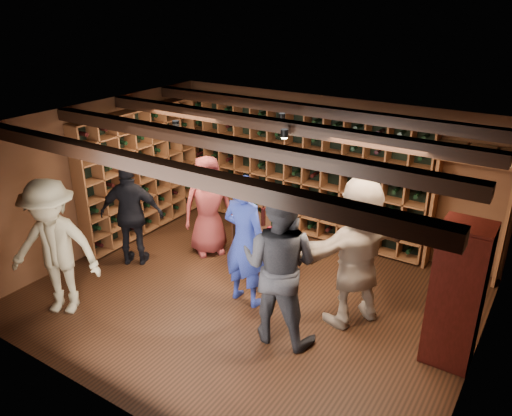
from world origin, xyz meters
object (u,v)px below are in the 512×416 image
Objects in this scene: man_grey_suit at (279,265)px; guest_beige at (358,253)px; man_blue_shirt at (245,241)px; display_cabinet at (456,297)px; guest_khaki at (54,248)px; guest_red_floral at (208,206)px; tasting_table at (262,232)px; guest_woman_black at (132,214)px.

man_grey_suit reaches higher than guest_beige.
man_blue_shirt is 0.94× the size of guest_beige.
display_cabinet is 0.91× the size of guest_khaki.
guest_red_floral is 1.41× the size of tasting_table.
display_cabinet is 2.73m from man_blue_shirt.
guest_red_floral is 0.88× the size of guest_khaki.
guest_woman_black reaches higher than guest_red_floral.
man_grey_suit reaches higher than display_cabinet.
display_cabinet reaches higher than guest_red_floral.
man_grey_suit is 1.20× the size of guest_woman_black.
guest_khaki reaches higher than man_blue_shirt.
display_cabinet is 1.46× the size of tasting_table.
man_blue_shirt is 1.11× the size of guest_woman_black.
guest_woman_black is 1.51m from guest_khaki.
display_cabinet is at bearing -166.11° from man_grey_suit.
man_grey_suit is at bearing 143.44° from guest_woman_black.
guest_woman_black is at bearing 69.27° from guest_khaki.
display_cabinet is 1.02× the size of guest_woman_black.
man_grey_suit is 1.72× the size of tasting_table.
man_grey_suit is 1.07× the size of guest_khaki.
display_cabinet is at bearing -60.83° from guest_red_floral.
tasting_table is (-0.20, 0.77, -0.23)m from man_blue_shirt.
man_blue_shirt is 2.12m from guest_woman_black.
tasting_table is at bearing -59.18° from guest_red_floral.
guest_khaki reaches higher than guest_woman_black.
guest_beige reaches higher than guest_red_floral.
tasting_table is at bearing 170.71° from display_cabinet.
man_grey_suit is at bearing -6.00° from guest_beige.
man_blue_shirt is at bearing -50.30° from tasting_table.
man_blue_shirt is 1.51m from guest_beige.
guest_woman_black is at bearing -51.06° from guest_beige.
guest_red_floral is 0.84× the size of guest_beige.
guest_khaki is at bearing 42.30° from man_blue_shirt.
guest_red_floral is at bearing -157.93° from guest_woman_black.
man_blue_shirt reaches higher than guest_woman_black.
guest_woman_black is 1.44× the size of tasting_table.
tasting_table is at bearing 27.07° from guest_khaki.
guest_red_floral is at bearing 49.87° from guest_khaki.
guest_beige is 1.68× the size of tasting_table.
guest_beige is (3.45, 1.97, 0.05)m from guest_khaki.
man_grey_suit reaches higher than guest_woman_black.
man_grey_suit is (-1.92, -0.72, 0.17)m from display_cabinet.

